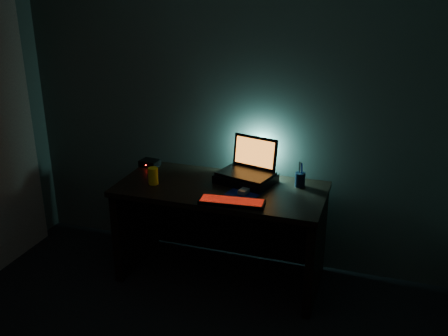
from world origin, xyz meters
name	(u,v)px	position (x,y,z in m)	size (l,w,h in m)	color
room	(91,221)	(0.00, 0.00, 1.25)	(3.50, 4.00, 2.50)	black
desk	(223,216)	(0.00, 1.67, 0.49)	(1.50, 0.70, 0.75)	black
riser	(246,178)	(0.15, 1.76, 0.78)	(0.40, 0.30, 0.06)	black
laptop	(250,165)	(0.16, 1.81, 0.87)	(0.43, 0.37, 0.26)	black
keyboard	(232,202)	(0.16, 1.37, 0.76)	(0.45, 0.18, 0.03)	black
mousepad	(244,193)	(0.19, 1.56, 0.75)	(0.22, 0.20, 0.00)	#0B1653
mouse	(244,191)	(0.19, 1.56, 0.77)	(0.06, 0.09, 0.03)	gray
pen_cup	(300,180)	(0.54, 1.81, 0.80)	(0.07, 0.07, 0.10)	black
juice_glass	(153,176)	(-0.49, 1.52, 0.81)	(0.07, 0.07, 0.13)	yellow
router	(150,163)	(-0.68, 1.85, 0.77)	(0.16, 0.13, 0.05)	black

